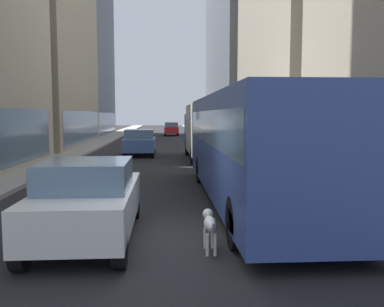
{
  "coord_description": "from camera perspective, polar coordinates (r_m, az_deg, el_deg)",
  "views": [
    {
      "loc": [
        0.32,
        -8.27,
        2.5
      ],
      "look_at": [
        1.12,
        3.62,
        1.4
      ],
      "focal_mm": 38.89,
      "sensor_mm": 36.0,
      "label": 1
    }
  ],
  "objects": [
    {
      "name": "building_right_mid",
      "position": [
        34.83,
        16.68,
        19.46
      ],
      "size": [
        9.03,
        16.79,
        22.33
      ],
      "color": "#B2A893",
      "rests_on": "ground"
    },
    {
      "name": "car_red_coupe",
      "position": [
        51.12,
        -2.86,
        3.4
      ],
      "size": [
        1.71,
        4.19,
        1.62
      ],
      "color": "red",
      "rests_on": "ground"
    },
    {
      "name": "ground_plane",
      "position": [
        43.34,
        -4.26,
        1.96
      ],
      "size": [
        120.0,
        120.0,
        0.0
      ],
      "primitive_type": "plane",
      "color": "#232326"
    },
    {
      "name": "sidewalk_right",
      "position": [
        43.67,
        3.24,
        2.09
      ],
      "size": [
        2.4,
        110.0,
        0.15
      ],
      "primitive_type": "cube",
      "color": "#ADA89E",
      "rests_on": "ground"
    },
    {
      "name": "car_white_van",
      "position": [
        8.59,
        -14.06,
        -6.16
      ],
      "size": [
        1.8,
        4.18,
        1.62
      ],
      "color": "silver",
      "rests_on": "ground"
    },
    {
      "name": "building_left_mid",
      "position": [
        36.11,
        -24.53,
        15.96
      ],
      "size": [
        11.84,
        15.15,
        18.97
      ],
      "color": "#A0937F",
      "rests_on": "ground"
    },
    {
      "name": "building_right_far",
      "position": [
        56.42,
        8.56,
        18.64
      ],
      "size": [
        10.07,
        23.67,
        31.17
      ],
      "color": "slate",
      "rests_on": "ground"
    },
    {
      "name": "dalmatian_dog",
      "position": [
        7.75,
        2.43,
        -9.59
      ],
      "size": [
        0.22,
        0.96,
        0.72
      ],
      "color": "white",
      "rests_on": "ground"
    },
    {
      "name": "pedestrian_with_handbag",
      "position": [
        14.45,
        18.62,
        -0.91
      ],
      "size": [
        0.45,
        0.34,
        1.69
      ],
      "color": "#1E1E2D",
      "rests_on": "sidewalk_right"
    },
    {
      "name": "sidewalk_left",
      "position": [
        43.75,
        -11.75,
        2.0
      ],
      "size": [
        2.4,
        110.0,
        0.15
      ],
      "primitive_type": "cube",
      "color": "#9E9991",
      "rests_on": "ground"
    },
    {
      "name": "transit_bus",
      "position": [
        11.98,
        8.11,
        1.77
      ],
      "size": [
        2.78,
        11.53,
        3.05
      ],
      "color": "#33478C",
      "rests_on": "ground"
    },
    {
      "name": "box_truck",
      "position": [
        23.48,
        2.23,
        3.25
      ],
      "size": [
        2.3,
        7.5,
        3.05
      ],
      "color": "#19519E",
      "rests_on": "ground"
    },
    {
      "name": "car_blue_hatchback",
      "position": [
        25.96,
        -7.2,
        1.53
      ],
      "size": [
        1.85,
        3.96,
        1.62
      ],
      "color": "#4C6BB7",
      "rests_on": "ground"
    },
    {
      "name": "building_left_far",
      "position": [
        54.61,
        -17.37,
        15.78
      ],
      "size": [
        10.16,
        19.57,
        25.35
      ],
      "color": "slate",
      "rests_on": "ground"
    }
  ]
}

